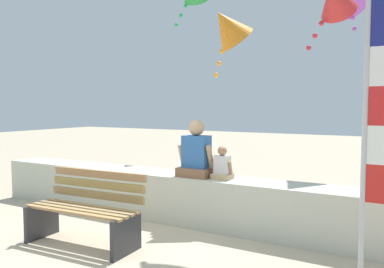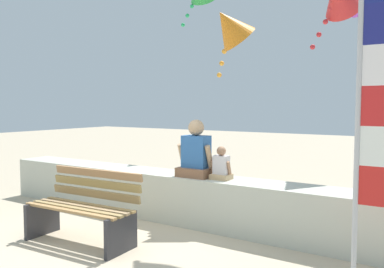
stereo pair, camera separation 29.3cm
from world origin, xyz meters
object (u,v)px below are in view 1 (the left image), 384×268
(park_bench, at_px, (86,211))
(flag_banner, at_px, (379,102))
(person_child, at_px, (222,166))
(kite_orange, at_px, (228,27))
(person_adult, at_px, (196,154))

(park_bench, height_order, flag_banner, flag_banner)
(park_bench, xyz_separation_m, person_child, (1.19, 1.39, 0.46))
(park_bench, bearing_deg, kite_orange, 68.08)
(person_child, bearing_deg, flag_banner, -22.17)
(person_adult, height_order, flag_banner, flag_banner)
(flag_banner, distance_m, kite_orange, 3.05)
(flag_banner, height_order, kite_orange, kite_orange)
(kite_orange, bearing_deg, park_bench, -111.92)
(person_adult, relative_size, flag_banner, 0.27)
(person_child, bearing_deg, person_adult, -179.94)
(person_adult, bearing_deg, park_bench, -119.35)
(person_child, xyz_separation_m, flag_banner, (2.00, -0.81, 0.86))
(park_bench, relative_size, person_child, 3.25)
(person_child, height_order, flag_banner, flag_banner)
(person_adult, bearing_deg, kite_orange, 82.78)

